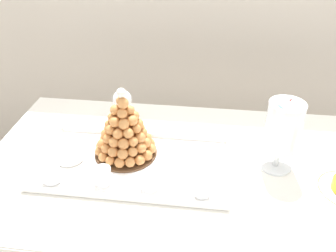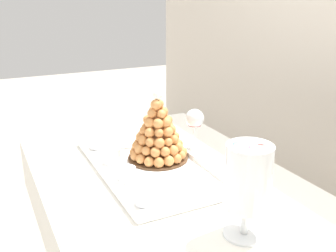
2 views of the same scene
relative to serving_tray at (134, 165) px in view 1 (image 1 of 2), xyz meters
The scene contains 10 objects.
buffet_table 0.27m from the serving_tray, ahead, with size 1.61×0.84×0.76m.
serving_tray is the anchor object (origin of this frame).
croquembouche 0.13m from the serving_tray, 124.74° to the left, with size 0.23×0.23×0.27m.
dessert_cup_left 0.28m from the serving_tray, 155.06° to the right, with size 0.06×0.06×0.05m.
dessert_cup_mid_left 0.14m from the serving_tray, 126.82° to the right, with size 0.06×0.06×0.06m.
dessert_cup_centre 0.13m from the serving_tray, 55.61° to the right, with size 0.06×0.06×0.05m.
dessert_cup_mid_right 0.28m from the serving_tray, 26.22° to the right, with size 0.05×0.05×0.06m.
creme_brulee_ramekin 0.23m from the serving_tray, behind, with size 0.10×0.10×0.02m.
macaron_goblet 0.52m from the serving_tray, ahead, with size 0.12×0.12×0.27m.
wine_glass 0.29m from the serving_tray, 110.46° to the left, with size 0.08×0.08×0.17m.
Camera 1 is at (-0.01, -0.98, 1.57)m, focal length 38.01 mm.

